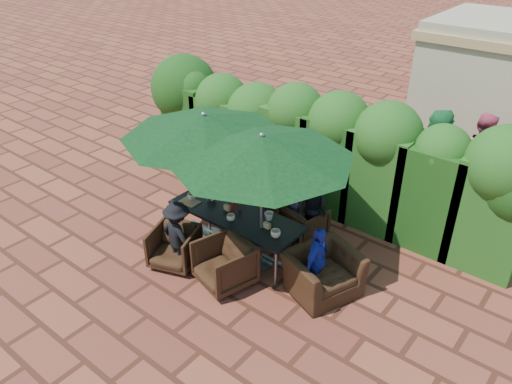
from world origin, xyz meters
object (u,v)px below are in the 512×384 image
Objects in this scene: umbrella_left at (204,126)px; chair_end_right at (323,267)px; chair_far_mid at (270,204)px; chair_near_right at (224,262)px; umbrella_right at (262,148)px; chair_far_left at (239,195)px; chair_far_right at (304,221)px; dining_table at (236,217)px; chair_near_left at (174,245)px.

umbrella_left reaches higher than chair_end_right.
chair_near_right is at bearing 99.27° from chair_far_mid.
umbrella_right is 2.61m from chair_far_left.
chair_end_right is (1.34, 0.84, 0.05)m from chair_near_right.
umbrella_left is at bearing 48.12° from chair_far_right.
chair_far_right is at bearing 66.07° from chair_end_right.
dining_table is 0.98m from chair_near_right.
chair_far_mid reaches higher than chair_far_left.
chair_end_right reaches higher than chair_near_right.
chair_far_right is 0.93× the size of chair_near_left.
chair_near_left is (0.12, -1.00, -1.83)m from umbrella_left.
chair_near_left reaches higher than chair_far_left.
chair_far_left is 2.29m from chair_near_right.
chair_near_right reaches higher than chair_far_right.
chair_far_mid is at bearing 55.89° from chair_near_left.
umbrella_left is 2.28m from chair_near_right.
chair_near_left is at bearing -119.05° from dining_table.
chair_far_left is 2.84m from chair_end_right.
dining_table is 1.33m from chair_far_right.
chair_near_right is (-0.15, -0.77, -1.79)m from umbrella_right.
dining_table is 1.39m from chair_far_left.
chair_far_mid reaches higher than chair_far_right.
chair_far_right is (0.14, 1.12, -1.86)m from umbrella_right.
umbrella_left is 3.97× the size of chair_far_right.
umbrella_left is 2.09m from chair_near_left.
chair_end_right is at bearing 144.87° from chair_far_mid.
chair_far_mid is 0.79m from chair_far_right.
chair_near_left is (-0.55, -0.99, -0.29)m from dining_table.
chair_far_mid is at bearing 92.43° from dining_table.
chair_far_right is 1.49m from chair_end_right.
chair_far_left is at bearing 98.59° from umbrella_left.
umbrella_right is at bearing 155.16° from chair_far_left.
umbrella_left is 2.56m from chair_far_right.
chair_far_left is at bearing -7.49° from chair_far_mid.
umbrella_left is at bearing 52.92° from chair_far_mid.
chair_far_right is (1.42, 1.05, -1.86)m from umbrella_left.
umbrella_left is at bearing 110.96° from chair_end_right.
umbrella_right is at bearing 18.63° from chair_near_left.
chair_near_left is (-1.30, -2.05, 0.03)m from chair_far_right.
chair_far_left is 1.58m from chair_far_right.
chair_near_right is (0.50, -1.87, -0.01)m from chair_far_mid.
chair_far_mid reaches higher than chair_near_left.
umbrella_right is 3.86× the size of chair_near_left.
chair_far_mid is 1.94m from chair_near_right.
chair_far_right is at bearing -167.02° from chair_far_left.
chair_far_mid reaches higher than dining_table.
umbrella_right reaches higher than chair_far_mid.
umbrella_right reaches higher than chair_far_left.
chair_far_mid is at bearing 81.74° from chair_end_right.
umbrella_right is 2.17m from chair_far_right.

